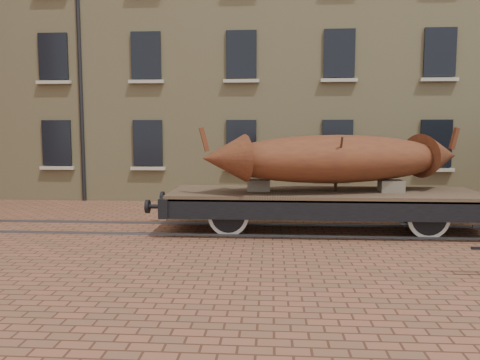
{
  "coord_description": "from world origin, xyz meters",
  "views": [
    {
      "loc": [
        -1.41,
        -12.27,
        2.65
      ],
      "look_at": [
        -2.25,
        0.5,
        1.3
      ],
      "focal_mm": 35.0,
      "sensor_mm": 36.0,
      "label": 1
    }
  ],
  "objects": [
    {
      "name": "flatcar_wagon",
      "position": [
        -0.0,
        -0.0,
        0.86
      ],
      "size": [
        9.09,
        2.47,
        1.37
      ],
      "color": "brown",
      "rests_on": "ground"
    },
    {
      "name": "rail_track",
      "position": [
        0.0,
        0.0,
        0.03
      ],
      "size": [
        30.0,
        1.52,
        0.06
      ],
      "color": "#59595E",
      "rests_on": "ground"
    },
    {
      "name": "ground",
      "position": [
        0.0,
        0.0,
        0.0
      ],
      "size": [
        90.0,
        90.0,
        0.0
      ],
      "primitive_type": "plane",
      "color": "brown"
    },
    {
      "name": "warehouse_cream",
      "position": [
        3.0,
        9.99,
        7.0
      ],
      "size": [
        40.0,
        10.19,
        14.0
      ],
      "color": "tan",
      "rests_on": "ground"
    },
    {
      "name": "iron_boat",
      "position": [
        0.28,
        -0.0,
        1.93
      ],
      "size": [
        7.06,
        3.55,
        1.68
      ],
      "color": "brown",
      "rests_on": "flatcar_wagon"
    }
  ]
}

